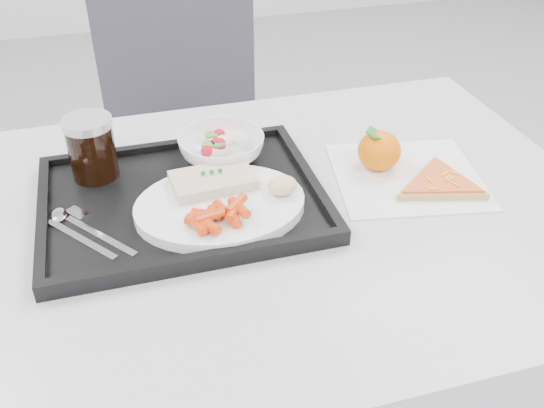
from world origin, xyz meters
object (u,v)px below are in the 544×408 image
(chair, at_px, (188,134))
(tray, at_px, (182,200))
(dinner_plate, at_px, (220,206))
(table, at_px, (241,245))
(tangerine, at_px, (379,151))
(salad_bowl, at_px, (222,148))
(pizza_slice, at_px, (440,183))
(cola_glass, at_px, (91,147))

(chair, distance_m, tray, 0.68)
(tray, height_order, dinner_plate, dinner_plate)
(tray, bearing_deg, chair, 81.32)
(table, height_order, tangerine, tangerine)
(dinner_plate, bearing_deg, salad_bowl, 76.95)
(chair, bearing_deg, tangerine, -67.22)
(tray, distance_m, salad_bowl, 0.14)
(chair, xyz_separation_m, dinner_plate, (-0.04, -0.69, 0.24))
(table, distance_m, tangerine, 0.30)
(chair, relative_size, pizza_slice, 4.26)
(table, height_order, cola_glass, cola_glass)
(table, xyz_separation_m, salad_bowl, (0.00, 0.15, 0.11))
(chair, height_order, tray, chair)
(dinner_plate, bearing_deg, cola_glass, 138.74)
(tray, relative_size, dinner_plate, 1.67)
(tray, height_order, tangerine, tangerine)
(dinner_plate, distance_m, cola_glass, 0.25)
(tray, xyz_separation_m, pizza_slice, (0.43, -0.07, 0.00))
(salad_bowl, xyz_separation_m, tangerine, (0.27, -0.08, -0.00))
(chair, bearing_deg, dinner_plate, -93.67)
(salad_bowl, xyz_separation_m, cola_glass, (-0.22, 0.01, 0.03))
(salad_bowl, distance_m, cola_glass, 0.22)
(dinner_plate, xyz_separation_m, cola_glass, (-0.18, 0.16, 0.05))
(cola_glass, bearing_deg, tray, -39.31)
(chair, distance_m, dinner_plate, 0.73)
(chair, distance_m, cola_glass, 0.64)
(dinner_plate, bearing_deg, pizza_slice, -2.88)
(table, distance_m, chair, 0.70)
(pizza_slice, bearing_deg, salad_bowl, 153.26)
(table, bearing_deg, tangerine, 14.08)
(salad_bowl, relative_size, pizza_slice, 0.70)
(dinner_plate, relative_size, tangerine, 2.69)
(salad_bowl, relative_size, tangerine, 1.52)
(table, bearing_deg, pizza_slice, -3.83)
(salad_bowl, bearing_deg, table, -91.28)
(cola_glass, distance_m, pizza_slice, 0.59)
(tray, distance_m, pizza_slice, 0.44)
(tray, bearing_deg, cola_glass, 140.69)
(salad_bowl, height_order, tangerine, tangerine)
(table, height_order, chair, chair)
(pizza_slice, bearing_deg, cola_glass, 162.22)
(chair, relative_size, dinner_plate, 3.44)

